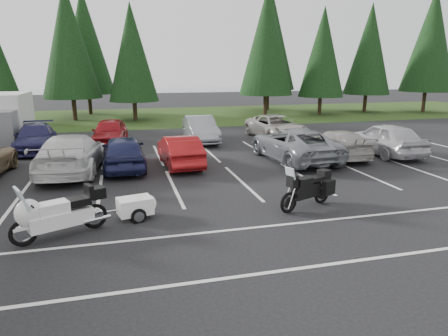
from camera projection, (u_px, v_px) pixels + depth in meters
ground at (164, 196)px, 14.01m from camera, size 120.00×120.00×0.00m
grass_strip at (134, 117)px, 36.52m from camera, size 80.00×16.00×0.01m
lake_water at (151, 95)px, 66.59m from camera, size 70.00×50.00×0.02m
box_truck at (2, 119)px, 23.42m from camera, size 2.40×5.60×2.90m
stall_markings at (158, 181)px, 15.89m from camera, size 32.00×16.00×0.01m
conifer_4 at (68, 41)px, 32.67m from camera, size 4.80×4.80×11.17m
conifer_5 at (132, 52)px, 32.90m from camera, size 4.14×4.14×9.63m
conifer_6 at (267, 41)px, 36.06m from camera, size 4.93×4.93×11.48m
conifer_7 at (323, 52)px, 37.36m from camera, size 4.27×4.27×9.94m
conifer_8 at (369, 49)px, 39.37m from camera, size 4.53×4.53×10.56m
conifer_9 at (431, 40)px, 39.41m from camera, size 5.19×5.19×12.10m
conifer_back_b at (85, 42)px, 37.17m from camera, size 4.97×4.97×11.58m
conifer_back_c at (269, 37)px, 40.77m from camera, size 5.50×5.50×12.81m
car_near_3 at (71, 154)px, 17.03m from camera, size 2.83×5.93×1.67m
car_near_4 at (124, 152)px, 17.65m from camera, size 1.87×4.53×1.53m
car_near_5 at (180, 151)px, 18.26m from camera, size 1.68×4.34×1.41m
car_near_6 at (294, 144)px, 19.31m from camera, size 2.98×5.89×1.60m
car_near_7 at (337, 144)px, 20.13m from camera, size 2.17×4.78×1.36m
car_near_8 at (386, 139)px, 20.63m from camera, size 2.05×4.91×1.66m
car_far_1 at (36, 138)px, 21.65m from camera, size 2.46×5.08×1.42m
car_far_2 at (110, 132)px, 23.09m from camera, size 2.27×4.68×1.54m
car_far_3 at (200, 129)px, 24.20m from camera, size 1.72×4.71×1.54m
car_far_4 at (276, 127)px, 25.32m from camera, size 2.90×5.50×1.48m
touring_motorcycle at (60, 209)px, 10.49m from camera, size 2.93×1.96×1.56m
cargo_trailer at (135, 208)px, 11.88m from camera, size 1.57×1.10×0.66m
adventure_motorcycle at (306, 186)px, 12.68m from camera, size 2.59×1.69×1.49m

